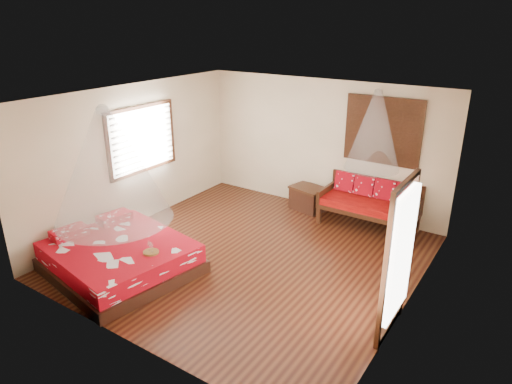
% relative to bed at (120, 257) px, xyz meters
% --- Properties ---
extents(room, '(5.54, 5.54, 2.84)m').
position_rel_bed_xyz_m(room, '(1.52, 1.60, 1.15)').
color(room, black).
rests_on(room, ground).
extents(bed, '(2.53, 2.36, 0.65)m').
position_rel_bed_xyz_m(bed, '(0.00, 0.00, 0.00)').
color(bed, black).
rests_on(bed, floor).
extents(daybed, '(1.91, 0.85, 0.97)m').
position_rel_bed_xyz_m(daybed, '(2.82, 3.98, 0.27)').
color(daybed, black).
rests_on(daybed, floor).
extents(storage_chest, '(0.86, 0.70, 0.52)m').
position_rel_bed_xyz_m(storage_chest, '(1.41, 4.05, 0.01)').
color(storage_chest, black).
rests_on(storage_chest, floor).
extents(shutter_panel, '(1.52, 0.06, 1.32)m').
position_rel_bed_xyz_m(shutter_panel, '(2.82, 4.31, 1.65)').
color(shutter_panel, black).
rests_on(shutter_panel, wall_back).
extents(window_left, '(0.10, 1.74, 1.34)m').
position_rel_bed_xyz_m(window_left, '(-1.19, 1.80, 1.45)').
color(window_left, black).
rests_on(window_left, wall_left).
extents(glazed_door, '(0.08, 1.02, 2.16)m').
position_rel_bed_xyz_m(glazed_door, '(4.24, 1.00, 0.82)').
color(glazed_door, black).
rests_on(glazed_door, floor).
extents(wine_tray, '(0.25, 0.25, 0.20)m').
position_rel_bed_xyz_m(wine_tray, '(0.69, 0.08, 0.30)').
color(wine_tray, brown).
rests_on(wine_tray, bed).
extents(mosquito_net_main, '(1.84, 1.84, 1.80)m').
position_rel_bed_xyz_m(mosquito_net_main, '(0.02, -0.00, 1.60)').
color(mosquito_net_main, silver).
rests_on(mosquito_net_main, ceiling).
extents(mosquito_net_daybed, '(1.03, 1.03, 1.50)m').
position_rel_bed_xyz_m(mosquito_net_daybed, '(2.82, 3.85, 1.75)').
color(mosquito_net_daybed, silver).
rests_on(mosquito_net_daybed, ceiling).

